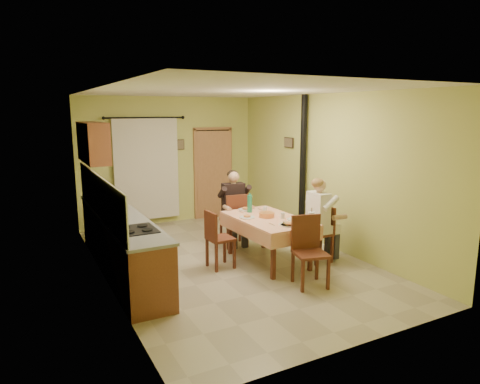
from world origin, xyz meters
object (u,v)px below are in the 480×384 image
chair_right (319,244)px  chair_left (220,250)px  man_far (234,200)px  man_right (320,210)px  chair_far (234,230)px  stove_flue (302,187)px  chair_near (310,266)px  dining_table (268,240)px

chair_right → chair_left: bearing=74.3°
man_far → man_right: 1.67m
chair_left → chair_far: bearing=138.3°
man_far → stove_flue: (1.43, -0.15, 0.15)m
chair_far → chair_near: 2.17m
chair_left → stove_flue: (2.16, 0.78, 0.74)m
man_far → dining_table: bearing=-78.7°
chair_right → stove_flue: 1.58m
dining_table → chair_near: bearing=-91.1°
dining_table → stove_flue: bearing=32.2°
man_right → stove_flue: 1.41m
chair_left → stove_flue: stove_flue is taller
chair_far → man_far: 0.59m
man_right → stove_flue: size_ratio=0.50×
dining_table → stove_flue: size_ratio=0.59×
chair_far → chair_near: bearing=-80.8°
dining_table → man_far: (-0.09, 1.06, 0.50)m
chair_near → chair_left: size_ratio=1.07×
man_far → chair_far: bearing=-90.0°
chair_near → stove_flue: bearing=-109.2°
chair_near → man_far: (-0.11, 2.18, 0.59)m
chair_far → chair_left: chair_far is taller
chair_near → stove_flue: 2.53m
dining_table → chair_left: size_ratio=1.76×
dining_table → man_far: 1.18m
dining_table → chair_far: 1.05m
chair_far → stove_flue: 1.62m
chair_far → man_right: man_right is taller
chair_far → man_far: bearing=90.0°
chair_far → man_right: 1.76m
chair_left → man_far: man_far is taller
man_right → chair_near: bearing=136.9°
man_far → chair_near: bearing=-80.9°
stove_flue → chair_near: bearing=-123.0°
stove_flue → dining_table: bearing=-145.7°
chair_near → stove_flue: stove_flue is taller
chair_right → man_far: 1.78m
chair_far → chair_left: 1.17m
dining_table → chair_far: chair_far is taller
man_far → man_right: (0.86, -1.43, 0.00)m
chair_near → chair_left: 1.51m
man_far → stove_flue: size_ratio=0.50×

